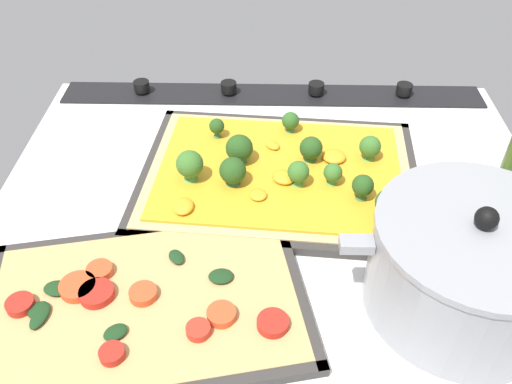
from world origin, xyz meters
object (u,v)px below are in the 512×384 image
baking_tray_front (279,177)px  broccoli_pizza (280,171)px  veggie_pizza_back (143,303)px  cooking_pot (468,266)px  baking_tray_back (147,306)px

baking_tray_front → broccoli_pizza: size_ratio=1.06×
veggie_pizza_back → cooking_pot: 36.11cm
veggie_pizza_back → cooking_pot: size_ratio=1.31×
baking_tray_front → broccoli_pizza: 1.57cm
broccoli_pizza → cooking_pot: cooking_pot is taller
baking_tray_front → cooking_pot: (-20.08, 21.71, 5.74)cm
veggie_pizza_back → baking_tray_front: bearing=-123.5°
baking_tray_front → baking_tray_back: same height
baking_tray_front → broccoli_pizza: (-0.11, 0.34, 1.53)cm
cooking_pot → broccoli_pizza: bearing=-46.9°
broccoli_pizza → cooking_pot: (-19.97, 21.37, 4.21)cm
baking_tray_front → cooking_pot: cooking_pot is taller
baking_tray_back → baking_tray_front: bearing=-123.2°
baking_tray_front → baking_tray_back: size_ratio=1.05×
baking_tray_back → cooking_pot: 35.96cm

